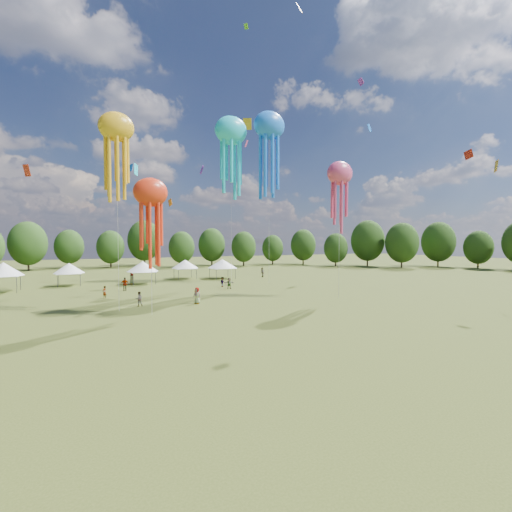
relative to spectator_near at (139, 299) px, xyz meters
name	(u,v)px	position (x,y,z in m)	size (l,w,h in m)	color
ground	(437,430)	(6.31, -31.47, -0.80)	(300.00, 300.00, 0.00)	#384416
spectator_near	(139,299)	(0.00, 0.00, 0.00)	(0.78, 0.60, 1.59)	gray
spectators_far	(197,281)	(10.44, 12.78, 0.10)	(30.45, 24.40, 1.93)	gray
festival_tents	(136,266)	(2.83, 22.69, 2.12)	(39.40, 11.54, 4.20)	#47474C
show_kites	(191,150)	(9.20, 11.03, 19.73)	(47.67, 25.43, 28.98)	gold
small_kites	(173,83)	(6.44, 10.54, 28.65)	(75.79, 56.24, 43.47)	gold
treeline	(128,244)	(2.44, 31.04, 5.75)	(201.57, 95.24, 13.43)	#38281C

